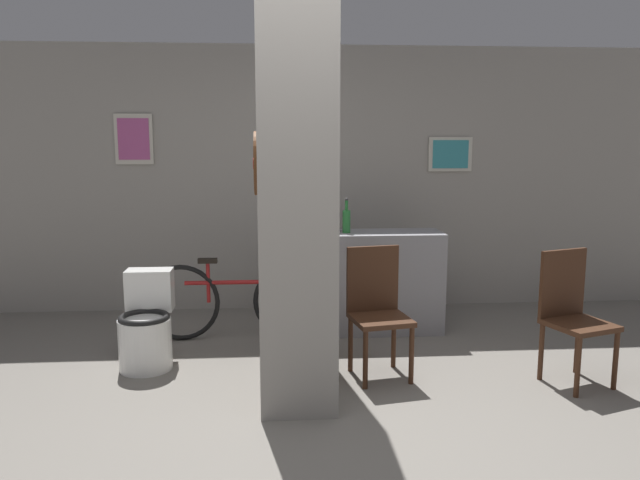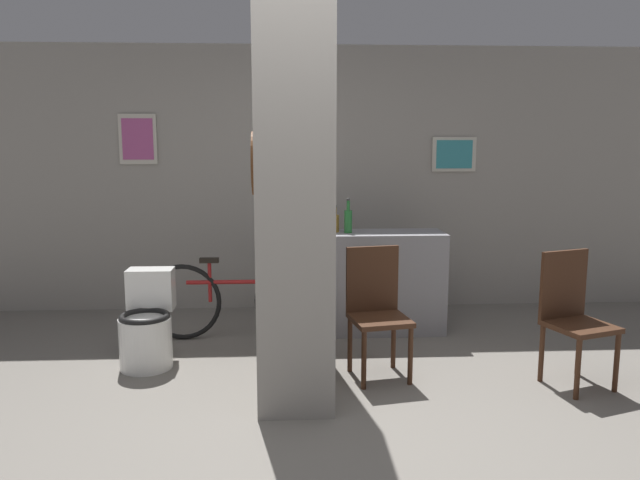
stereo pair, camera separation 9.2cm
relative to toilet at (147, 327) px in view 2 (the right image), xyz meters
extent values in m
plane|color=slate|center=(1.23, -1.01, -0.30)|extent=(14.00, 14.00, 0.00)
cube|color=gray|center=(1.23, 1.62, 1.00)|extent=(8.00, 0.06, 2.60)
cube|color=beige|center=(-0.37, 1.57, 1.40)|extent=(0.36, 0.02, 0.48)
cube|color=#B24C8C|center=(-0.37, 1.56, 1.40)|extent=(0.30, 0.01, 0.39)
cube|color=beige|center=(2.73, 1.57, 1.25)|extent=(0.44, 0.02, 0.34)
cube|color=teal|center=(2.73, 1.56, 1.25)|extent=(0.36, 0.01, 0.28)
cube|color=gray|center=(1.11, -0.39, 1.00)|extent=(0.48, 1.26, 2.60)
cylinder|color=#593319|center=(0.86, -0.64, 1.25)|extent=(0.03, 0.40, 0.40)
cylinder|color=red|center=(0.85, -0.64, 1.25)|extent=(0.01, 0.07, 0.07)
cube|color=gray|center=(1.79, 0.76, 0.15)|extent=(1.32, 0.44, 0.89)
cylinder|color=white|center=(0.00, -0.07, -0.11)|extent=(0.39, 0.39, 0.39)
torus|color=black|center=(0.00, -0.07, 0.10)|extent=(0.37, 0.37, 0.04)
cube|color=white|center=(0.00, 0.19, 0.25)|extent=(0.35, 0.20, 0.32)
cylinder|color=#422616|center=(1.58, -0.56, -0.09)|extent=(0.04, 0.04, 0.41)
cylinder|color=#422616|center=(1.92, -0.49, -0.09)|extent=(0.04, 0.04, 0.41)
cylinder|color=#422616|center=(1.52, -0.22, -0.09)|extent=(0.04, 0.04, 0.41)
cylinder|color=#422616|center=(1.85, -0.16, -0.09)|extent=(0.04, 0.04, 0.41)
cube|color=#422616|center=(1.72, -0.36, 0.13)|extent=(0.46, 0.46, 0.04)
cube|color=#422616|center=(1.68, -0.18, 0.39)|extent=(0.39, 0.10, 0.48)
cylinder|color=#422616|center=(2.96, -0.81, -0.09)|extent=(0.04, 0.04, 0.41)
cylinder|color=#422616|center=(3.28, -0.70, -0.09)|extent=(0.04, 0.04, 0.41)
cylinder|color=#422616|center=(2.85, -0.48, -0.09)|extent=(0.04, 0.04, 0.41)
cylinder|color=#422616|center=(3.17, -0.37, -0.09)|extent=(0.04, 0.04, 0.41)
cube|color=#422616|center=(3.07, -0.59, 0.13)|extent=(0.50, 0.50, 0.04)
cube|color=#422616|center=(3.01, -0.42, 0.39)|extent=(0.38, 0.16, 0.48)
torus|color=black|center=(0.17, 0.60, 0.03)|extent=(0.66, 0.04, 0.66)
torus|color=black|center=(1.11, 0.60, 0.03)|extent=(0.66, 0.04, 0.66)
cylinder|color=maroon|center=(0.64, 0.60, 0.20)|extent=(0.86, 0.04, 0.04)
cylinder|color=maroon|center=(0.41, 0.60, 0.20)|extent=(0.03, 0.03, 0.34)
cylinder|color=maroon|center=(1.06, 0.60, 0.20)|extent=(0.03, 0.03, 0.31)
cube|color=black|center=(0.41, 0.60, 0.39)|extent=(0.16, 0.06, 0.04)
cylinder|color=#262626|center=(1.06, 0.60, 0.36)|extent=(0.03, 0.42, 0.03)
cylinder|color=#267233|center=(1.60, 0.75, 0.69)|extent=(0.07, 0.07, 0.20)
cylinder|color=#267233|center=(1.60, 0.75, 0.83)|extent=(0.03, 0.03, 0.08)
sphere|color=#333333|center=(1.60, 0.75, 0.89)|extent=(0.03, 0.03, 0.03)
cylinder|color=olive|center=(1.49, 0.79, 0.67)|extent=(0.07, 0.07, 0.15)
cylinder|color=olive|center=(1.49, 0.79, 0.78)|extent=(0.03, 0.03, 0.07)
sphere|color=#333333|center=(1.49, 0.79, 0.82)|extent=(0.03, 0.03, 0.03)
camera|label=1|loc=(0.97, -4.60, 1.41)|focal=35.00mm
camera|label=2|loc=(1.06, -4.61, 1.41)|focal=35.00mm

